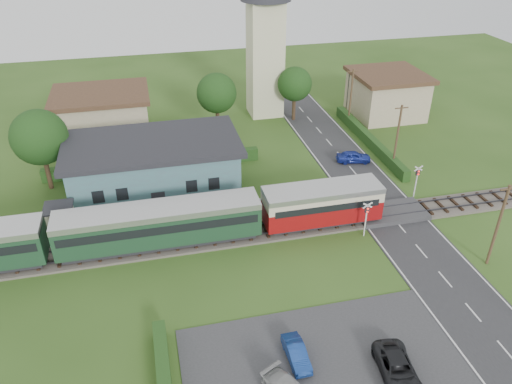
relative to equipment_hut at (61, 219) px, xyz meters
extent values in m
plane|color=#2D4C19|center=(18.00, -5.20, -1.75)|extent=(120.00, 120.00, 0.00)
cube|color=#4C443D|center=(18.00, -3.20, -1.65)|extent=(76.00, 3.20, 0.20)
cube|color=#3F3F47|center=(18.00, -3.92, -1.33)|extent=(76.00, 0.08, 0.15)
cube|color=#3F3F47|center=(18.00, -2.48, -1.33)|extent=(76.00, 0.08, 0.15)
cube|color=#28282B|center=(28.00, -5.20, -1.72)|extent=(6.00, 70.00, 0.05)
cube|color=#333335|center=(16.50, -17.20, -1.71)|extent=(17.00, 9.00, 0.08)
cube|color=#333335|center=(28.00, -3.20, -1.52)|extent=(6.20, 3.40, 0.45)
cube|color=gray|center=(8.00, 0.00, -1.52)|extent=(30.00, 3.00, 0.45)
cube|color=beige|center=(0.00, 0.00, -0.10)|extent=(2.00, 2.00, 2.40)
cube|color=#232328|center=(0.00, 0.00, 1.18)|extent=(2.30, 2.30, 0.15)
cube|color=slate|center=(8.00, 5.80, 0.65)|extent=(15.00, 8.00, 4.80)
cube|color=#232328|center=(8.00, 5.80, 3.30)|extent=(16.00, 9.00, 0.50)
cube|color=#232328|center=(8.00, 1.86, -0.65)|extent=(1.20, 0.12, 2.20)
cube|color=black|center=(3.00, 1.86, 0.65)|extent=(1.00, 0.12, 1.20)
cube|color=black|center=(5.00, 1.86, 0.65)|extent=(1.00, 0.12, 1.20)
cube|color=black|center=(11.00, 1.86, 0.65)|extent=(1.00, 0.12, 1.20)
cube|color=black|center=(13.00, 1.86, 0.65)|extent=(1.00, 0.12, 1.20)
cube|color=#232328|center=(21.42, -3.20, -1.16)|extent=(9.00, 2.20, 0.50)
cube|color=maroon|center=(21.42, -3.20, -0.16)|extent=(10.00, 2.80, 1.80)
cube|color=beige|center=(21.42, -3.20, 1.09)|extent=(10.00, 2.82, 0.90)
cube|color=black|center=(21.42, -3.20, 0.74)|extent=(9.00, 2.88, 0.60)
cube|color=#B8B8B8|center=(21.42, -3.20, 1.74)|extent=(10.00, 2.90, 0.45)
cube|color=#232328|center=(7.82, -3.20, -1.16)|extent=(15.20, 2.20, 0.50)
cube|color=#1B3C25|center=(7.82, -3.20, 0.34)|extent=(16.00, 2.80, 2.60)
cube|color=black|center=(7.82, -3.20, 0.74)|extent=(15.40, 2.86, 0.70)
cube|color=#B8B8B8|center=(7.82, -3.20, 1.74)|extent=(16.00, 2.90, 0.50)
cube|color=beige|center=(23.00, 22.80, 5.25)|extent=(4.00, 4.00, 14.00)
cube|color=tan|center=(3.00, 19.80, 0.75)|extent=(10.00, 8.00, 5.00)
cube|color=#472D1E|center=(3.00, 19.80, 3.50)|extent=(10.80, 8.80, 0.50)
cube|color=tan|center=(38.00, 18.80, 0.75)|extent=(8.00, 8.00, 5.00)
cube|color=#472D1E|center=(38.00, 18.80, 3.50)|extent=(8.80, 8.80, 0.50)
cube|color=#193814|center=(32.20, 10.80, -1.15)|extent=(0.80, 18.00, 1.20)
cube|color=#193814|center=(8.00, 10.30, -1.10)|extent=(22.00, 0.80, 1.30)
cylinder|color=#332316|center=(-2.00, 8.80, 0.32)|extent=(0.44, 0.44, 4.12)
sphere|color=#143311|center=(-2.00, 8.80, 3.65)|extent=(5.20, 5.20, 5.20)
cylinder|color=#332316|center=(16.00, 17.80, 0.18)|extent=(0.44, 0.44, 3.85)
sphere|color=#143311|center=(16.00, 17.80, 3.29)|extent=(4.60, 4.60, 4.60)
cylinder|color=#332316|center=(26.00, 19.80, 0.04)|extent=(0.44, 0.44, 3.58)
sphere|color=#143311|center=(26.00, 19.80, 2.93)|extent=(4.20, 4.20, 4.20)
cylinder|color=#473321|center=(32.20, -11.20, 1.75)|extent=(0.22, 0.22, 7.00)
cube|color=#473321|center=(32.20, -11.20, 4.95)|extent=(1.40, 0.10, 0.10)
cylinder|color=#473321|center=(32.20, 4.80, 1.75)|extent=(0.22, 0.22, 7.00)
cube|color=#473321|center=(32.20, 4.80, 4.95)|extent=(1.40, 0.10, 0.10)
cylinder|color=#473321|center=(32.20, 16.80, 1.75)|extent=(0.22, 0.22, 7.00)
cube|color=#473321|center=(32.20, 16.80, 4.95)|extent=(1.40, 0.10, 0.10)
cylinder|color=silver|center=(24.40, -5.60, -0.25)|extent=(0.12, 0.12, 3.00)
cube|color=#232328|center=(24.40, -5.60, 0.85)|extent=(0.35, 0.18, 0.55)
sphere|color=#FF190C|center=(24.40, -5.72, 1.00)|extent=(0.14, 0.14, 0.14)
sphere|color=#FF190C|center=(24.40, -5.72, 0.70)|extent=(0.14, 0.14, 0.14)
cube|color=silver|center=(24.40, -5.60, 1.25)|extent=(0.84, 0.05, 0.55)
cube|color=silver|center=(24.40, -5.60, 1.25)|extent=(0.84, 0.05, 0.55)
cylinder|color=silver|center=(31.60, -0.80, -0.25)|extent=(0.12, 0.12, 3.00)
cube|color=#232328|center=(31.60, -0.80, 0.85)|extent=(0.35, 0.18, 0.55)
sphere|color=#FF190C|center=(31.60, -0.92, 1.00)|extent=(0.14, 0.14, 0.14)
sphere|color=#FF190C|center=(31.60, -0.92, 0.70)|extent=(0.14, 0.14, 0.14)
cube|color=silver|center=(31.60, -0.80, 1.25)|extent=(0.84, 0.05, 0.55)
cube|color=silver|center=(31.60, -0.80, 1.25)|extent=(0.84, 0.05, 0.55)
cylinder|color=#3F3F47|center=(-4.00, 14.80, 0.75)|extent=(0.14, 0.14, 5.00)
sphere|color=orange|center=(-4.00, 14.80, 3.25)|extent=(0.30, 0.30, 0.30)
cylinder|color=#3F3F47|center=(34.00, 21.80, 0.75)|extent=(0.14, 0.14, 5.00)
sphere|color=orange|center=(34.00, 21.80, 3.25)|extent=(0.30, 0.30, 0.30)
imported|color=#1D2F99|center=(28.77, 7.08, -1.08)|extent=(3.82, 2.15, 1.23)
imported|color=navy|center=(14.99, -16.77, -1.15)|extent=(1.18, 3.17, 1.03)
imported|color=black|center=(20.40, -19.33, -1.07)|extent=(2.55, 4.55, 1.20)
imported|color=gray|center=(13.09, -0.29, -0.35)|extent=(0.78, 0.60, 1.90)
imported|color=gray|center=(1.83, 0.16, -0.51)|extent=(0.65, 0.81, 1.58)
camera|label=1|loc=(7.76, -36.63, 22.86)|focal=35.00mm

